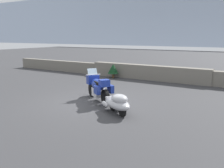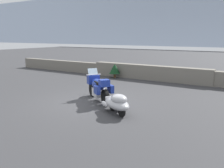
# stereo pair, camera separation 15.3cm
# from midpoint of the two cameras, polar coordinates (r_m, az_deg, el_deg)

# --- Properties ---
(ground_plane) EXTENTS (80.00, 80.00, 0.00)m
(ground_plane) POSITION_cam_midpoint_polar(r_m,az_deg,el_deg) (10.46, -5.18, -4.23)
(ground_plane) COLOR #38383A
(stone_guard_wall) EXTENTS (24.00, 0.60, 0.94)m
(stone_guard_wall) POSITION_cam_midpoint_polar(r_m,az_deg,el_deg) (15.72, 10.47, 2.51)
(stone_guard_wall) COLOR slate
(stone_guard_wall) RESTS_ON ground
(touring_motorcycle) EXTENTS (1.98, 1.53, 1.33)m
(touring_motorcycle) POSITION_cam_midpoint_polar(r_m,az_deg,el_deg) (10.53, -2.86, -0.61)
(touring_motorcycle) COLOR black
(touring_motorcycle) RESTS_ON ground
(car_shaped_trailer) EXTENTS (2.02, 1.55, 0.76)m
(car_shaped_trailer) POSITION_cam_midpoint_polar(r_m,az_deg,el_deg) (8.80, 1.66, -4.41)
(car_shaped_trailer) COLOR black
(car_shaped_trailer) RESTS_ON ground
(pine_sapling_near) EXTENTS (0.75, 0.75, 0.94)m
(pine_sapling_near) POSITION_cam_midpoint_polar(r_m,az_deg,el_deg) (16.27, 0.90, 3.51)
(pine_sapling_near) COLOR brown
(pine_sapling_near) RESTS_ON ground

